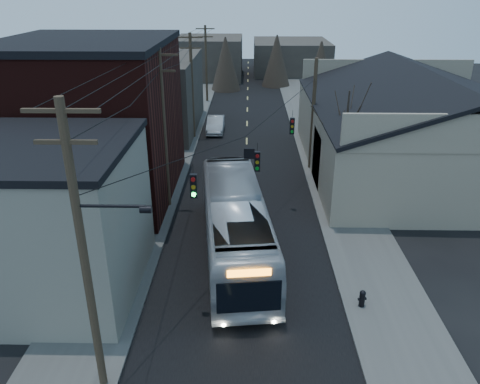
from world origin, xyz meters
name	(u,v)px	position (x,y,z in m)	size (l,w,h in m)	color
road_surface	(247,148)	(0.00, 30.00, 0.01)	(9.00, 110.00, 0.02)	black
sidewalk_left	(174,147)	(-6.50, 30.00, 0.06)	(4.00, 110.00, 0.12)	#474744
sidewalk_right	(320,148)	(6.50, 30.00, 0.06)	(4.00, 110.00, 0.12)	#474744
building_clapboard	(45,222)	(-9.00, 9.00, 3.50)	(8.00, 8.00, 7.00)	gray
building_brick	(93,123)	(-10.00, 20.00, 5.00)	(10.00, 12.00, 10.00)	black
building_left_far	(150,94)	(-9.50, 36.00, 3.50)	(9.00, 14.00, 7.00)	#37302C
warehouse	(417,136)	(13.00, 25.00, 2.70)	(16.16, 20.60, 7.73)	gray
building_far_left	(209,57)	(-6.00, 65.00, 3.00)	(10.00, 12.00, 6.00)	#37302C
building_far_right	(291,56)	(7.00, 70.00, 2.50)	(12.00, 14.00, 5.00)	#37302C
bare_tree	(344,145)	(6.50, 20.00, 3.60)	(0.40, 0.40, 7.20)	black
utility_lines	(204,109)	(-3.11, 24.14, 4.95)	(11.24, 45.28, 10.50)	#382B1E
bus	(235,224)	(-0.49, 12.15, 1.80)	(3.02, 12.93, 3.60)	#A9AEB5
parked_car	(216,125)	(-3.08, 34.95, 0.75)	(1.58, 4.54, 1.50)	#B0B3B8
fire_hydrant	(362,298)	(5.27, 7.61, 0.55)	(0.39, 0.28, 0.81)	black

